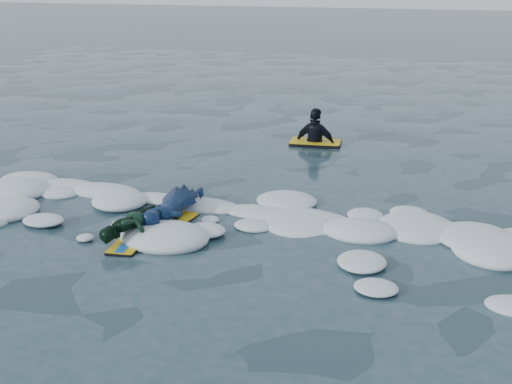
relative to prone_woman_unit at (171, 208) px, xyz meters
The scene contains 5 objects.
ground 0.90m from the prone_woman_unit, 75.26° to the right, with size 120.00×120.00×0.00m, color #152A34.
foam_band 0.36m from the prone_woman_unit, 40.63° to the left, with size 12.00×3.10×0.30m, color white, non-canonical shape.
prone_woman_unit is the anchor object (origin of this frame).
prone_child_unit 0.86m from the prone_woman_unit, 102.03° to the right, with size 0.89×1.18×0.41m.
waiting_rider_unit 5.19m from the prone_woman_unit, 78.09° to the left, with size 1.16×0.72×1.65m.
Camera 1 is at (3.69, -7.31, 3.56)m, focal length 45.00 mm.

